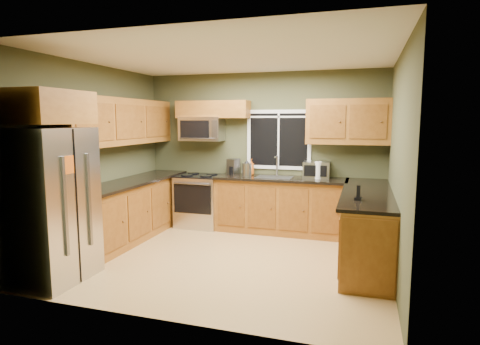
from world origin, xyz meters
The scene contains 28 objects.
floor centered at (0.00, 0.00, 0.00)m, with size 4.20×4.20×0.00m, color tan.
ceiling centered at (0.00, 0.00, 2.70)m, with size 4.20×4.20×0.00m, color white.
back_wall centered at (0.00, 1.80, 1.35)m, with size 4.20×4.20×0.00m, color #414428.
front_wall centered at (0.00, -1.80, 1.35)m, with size 4.20×4.20×0.00m, color #414428.
left_wall centered at (-2.10, 0.00, 1.35)m, with size 3.60×3.60×0.00m, color #414428.
right_wall centered at (2.10, 0.00, 1.35)m, with size 3.60×3.60×0.00m, color #414428.
window centered at (0.30, 1.78, 1.55)m, with size 1.12×0.03×1.02m.
base_cabinets_left centered at (-1.80, 0.48, 0.45)m, with size 0.60×2.65×0.90m, color brown.
countertop_left centered at (-1.78, 0.48, 0.92)m, with size 0.65×2.65×0.04m, color black.
base_cabinets_back centered at (0.42, 1.50, 0.45)m, with size 2.17×0.60×0.90m, color brown.
countertop_back centered at (0.42, 1.48, 0.92)m, with size 2.17×0.65×0.04m, color black.
base_cabinets_peninsula centered at (1.80, 0.54, 0.45)m, with size 0.60×2.52×0.90m.
countertop_peninsula centered at (1.78, 0.55, 0.92)m, with size 0.65×2.50×0.04m, color black.
upper_cabinets_left centered at (-1.94, 0.48, 1.86)m, with size 0.33×2.65×0.72m, color brown.
upper_cabinets_back_left centered at (-0.85, 1.64, 2.07)m, with size 1.30×0.33×0.30m, color brown.
upper_cabinets_back_right centered at (1.45, 1.64, 1.86)m, with size 1.30×0.33×0.72m, color brown.
upper_cabinet_over_fridge centered at (-1.74, -1.30, 2.03)m, with size 0.72×0.90×0.38m, color brown.
refrigerator centered at (-1.74, -1.30, 0.90)m, with size 0.74×0.90×1.80m.
range centered at (-1.05, 1.47, 0.47)m, with size 0.76×0.69×0.94m.
microwave centered at (-1.05, 1.61, 1.73)m, with size 0.76×0.41×0.42m.
sink centered at (0.30, 1.49, 0.95)m, with size 0.60×0.42×0.36m.
toaster_oven centered at (0.98, 1.62, 1.07)m, with size 0.44×0.35×0.27m.
coffee_maker centered at (-0.48, 1.64, 1.07)m, with size 0.21×0.25×0.27m.
kettle centered at (-0.16, 1.40, 1.07)m, with size 0.20×0.20×0.28m.
paper_towel_roll centered at (1.02, 1.50, 1.08)m, with size 0.14×0.14×0.31m.
soap_bottle_a centered at (-0.15, 1.65, 1.08)m, with size 0.11×0.11×0.28m, color #D05913.
soap_bottle_c centered at (-0.25, 1.61, 1.02)m, with size 0.12×0.12×0.16m, color white.
cordless_phone centered at (1.67, -0.12, 0.99)m, with size 0.09×0.09×0.18m.
Camera 1 is at (1.72, -5.01, 1.89)m, focal length 30.00 mm.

